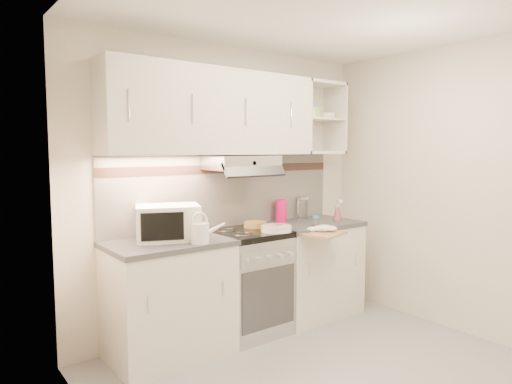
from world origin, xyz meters
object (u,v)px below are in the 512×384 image
Objects in this scene: watering_can at (201,232)px; glass_jar at (303,208)px; pink_pitcher at (281,211)px; plate_stack at (276,228)px; microwave at (168,223)px; electric_range at (248,282)px; cutting_board at (322,233)px; spray_bottle at (338,212)px.

watering_can reaches higher than glass_jar.
plate_stack is at bearing -148.96° from pink_pitcher.
microwave is 1.56m from glass_jar.
electric_range is 0.77m from cutting_board.
spray_bottle reaches higher than plate_stack.
microwave is 2.19× the size of plate_stack.
spray_bottle is at bearing -5.83° from electric_range.
pink_pitcher is 0.97× the size of spray_bottle.
microwave reaches higher than cutting_board.
pink_pitcher is at bearing 44.95° from plate_stack.
microwave is 0.93m from plate_stack.
glass_jar reaches higher than plate_stack.
pink_pitcher is (1.13, 0.41, 0.02)m from watering_can.
spray_bottle reaches higher than glass_jar.
watering_can is 1.25× the size of glass_jar.
plate_stack is at bearing 8.32° from microwave.
pink_pitcher is at bearing 35.44° from watering_can.
plate_stack reaches higher than cutting_board.
glass_jar is (0.66, 0.38, 0.08)m from plate_stack.
electric_range is 4.19× the size of pink_pitcher.
microwave is at bearing 172.62° from pink_pitcher.
electric_range is at bearing 18.93° from microwave.
microwave is at bearing 132.28° from watering_can.
watering_can is (0.13, -0.26, -0.05)m from microwave.
pink_pitcher is at bearing 19.18° from electric_range.
spray_bottle is (0.47, -0.29, -0.02)m from pink_pitcher.
watering_can is 1.23× the size of spray_bottle.
watering_can is 1.61m from spray_bottle.
electric_range is at bearing -171.74° from spray_bottle.
pink_pitcher is 0.58m from cutting_board.
watering_can is at bearing -161.64° from spray_bottle.
pink_pitcher is 0.55m from spray_bottle.
electric_range is 0.93m from microwave.
cutting_board is at bearing -118.47° from glass_jar.
cutting_board is (0.52, -0.37, 0.42)m from electric_range.
microwave is at bearing 176.65° from electric_range.
pink_pitcher is at bearing 28.82° from microwave.
pink_pitcher is (0.54, 0.19, 0.56)m from electric_range.
glass_jar reaches higher than pink_pitcher.
glass_jar is 0.98× the size of spray_bottle.
electric_range is 0.80m from pink_pitcher.
electric_range is 4.14× the size of glass_jar.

